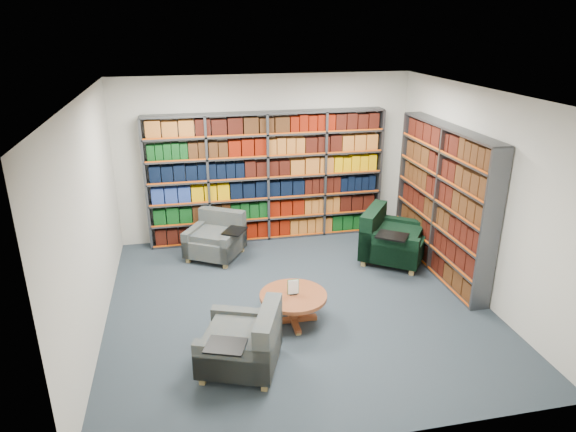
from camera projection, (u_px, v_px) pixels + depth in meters
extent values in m
cube|color=#1C232E|center=(297.00, 304.00, 6.99)|extent=(5.00, 5.00, 0.01)
cube|color=white|center=(299.00, 94.00, 5.99)|extent=(5.00, 5.00, 0.01)
cube|color=beige|center=(265.00, 158.00, 8.78)|extent=(5.00, 0.01, 2.80)
cube|color=beige|center=(366.00, 308.00, 4.20)|extent=(5.00, 0.01, 2.80)
cube|color=beige|center=(90.00, 222.00, 6.01)|extent=(0.01, 5.00, 2.80)
cube|color=beige|center=(477.00, 194.00, 6.97)|extent=(0.01, 5.00, 2.80)
cube|color=#47494F|center=(267.00, 178.00, 8.74)|extent=(4.00, 0.28, 2.20)
cube|color=silver|center=(266.00, 176.00, 8.86)|extent=(4.00, 0.02, 2.20)
cube|color=#D84C0A|center=(268.00, 180.00, 8.62)|extent=(4.00, 0.01, 2.20)
cube|color=black|center=(268.00, 228.00, 9.07)|extent=(3.88, 0.21, 0.29)
cube|color=#08360F|center=(268.00, 208.00, 8.93)|extent=(3.88, 0.21, 0.29)
cube|color=navy|center=(267.00, 188.00, 8.80)|extent=(3.88, 0.21, 0.29)
cube|color=black|center=(267.00, 168.00, 8.67)|extent=(3.88, 0.21, 0.29)
cube|color=#08360F|center=(267.00, 146.00, 8.54)|extent=(3.88, 0.21, 0.29)
cube|color=#95521C|center=(266.00, 124.00, 8.41)|extent=(3.88, 0.21, 0.29)
cube|color=#47494F|center=(442.00, 201.00, 7.59)|extent=(0.28, 2.50, 2.20)
cube|color=silver|center=(450.00, 201.00, 7.62)|extent=(0.02, 2.50, 2.20)
cube|color=#D84C0A|center=(434.00, 202.00, 7.57)|extent=(0.02, 2.50, 2.20)
cube|color=black|center=(436.00, 258.00, 7.92)|extent=(0.21, 2.38, 0.29)
cube|color=#381D0C|center=(438.00, 236.00, 7.79)|extent=(0.21, 2.38, 0.29)
cube|color=black|center=(441.00, 213.00, 7.66)|extent=(0.21, 2.38, 0.29)
cube|color=#381D0C|center=(444.00, 190.00, 7.53)|extent=(0.21, 2.38, 0.29)
cube|color=#381D0C|center=(446.00, 166.00, 7.40)|extent=(0.21, 2.38, 0.29)
cube|color=black|center=(449.00, 141.00, 7.27)|extent=(0.21, 2.38, 0.29)
cube|color=#011734|center=(215.00, 244.00, 8.28)|extent=(1.07, 1.07, 0.28)
cube|color=#011734|center=(223.00, 227.00, 8.49)|extent=(0.76, 0.55, 0.63)
cube|color=#011734|center=(197.00, 237.00, 8.36)|extent=(0.50, 0.74, 0.42)
cube|color=#011734|center=(234.00, 243.00, 8.16)|extent=(0.50, 0.74, 0.42)
cube|color=black|center=(235.00, 231.00, 8.03)|extent=(0.45, 0.48, 0.02)
cube|color=olive|center=(188.00, 260.00, 8.16)|extent=(0.08, 0.08, 0.09)
cube|color=olive|center=(225.00, 265.00, 7.97)|extent=(0.08, 0.08, 0.09)
cube|color=olive|center=(207.00, 244.00, 8.73)|extent=(0.08, 0.08, 0.09)
cube|color=olive|center=(242.00, 249.00, 8.54)|extent=(0.08, 0.08, 0.09)
cube|color=black|center=(394.00, 245.00, 8.14)|extent=(1.28, 1.28, 0.32)
cube|color=black|center=(373.00, 230.00, 8.20)|extent=(0.70, 0.86, 0.73)
cube|color=black|center=(388.00, 250.00, 7.78)|extent=(0.82, 0.65, 0.49)
cube|color=black|center=(400.00, 232.00, 8.44)|extent=(0.82, 0.65, 0.49)
cube|color=black|center=(392.00, 236.00, 7.63)|extent=(0.56, 0.54, 0.03)
cube|color=olive|center=(412.00, 272.00, 7.75)|extent=(0.10, 0.10, 0.10)
cube|color=olive|center=(421.00, 252.00, 8.40)|extent=(0.10, 0.10, 0.10)
cube|color=olive|center=(364.00, 263.00, 8.04)|extent=(0.10, 0.10, 0.10)
cube|color=olive|center=(376.00, 245.00, 8.68)|extent=(0.10, 0.10, 0.10)
cube|color=#011734|center=(240.00, 349.00, 5.62)|extent=(1.04, 1.04, 0.29)
cube|color=#011734|center=(268.00, 337.00, 5.52)|extent=(0.45, 0.83, 0.65)
cube|color=#011734|center=(247.00, 326.00, 5.92)|extent=(0.81, 0.40, 0.43)
cube|color=#011734|center=(232.00, 363.00, 5.28)|extent=(0.81, 0.40, 0.43)
cube|color=black|center=(226.00, 346.00, 5.16)|extent=(0.48, 0.43, 0.02)
cube|color=olive|center=(220.00, 343.00, 6.05)|extent=(0.08, 0.08, 0.09)
cube|color=olive|center=(203.00, 380.00, 5.43)|extent=(0.08, 0.08, 0.09)
cube|color=olive|center=(275.00, 348.00, 5.96)|extent=(0.08, 0.08, 0.09)
cube|color=olive|center=(265.00, 386.00, 5.34)|extent=(0.08, 0.08, 0.09)
cylinder|color=brown|center=(293.00, 296.00, 6.42)|extent=(0.85, 0.85, 0.05)
cylinder|color=brown|center=(293.00, 309.00, 6.49)|extent=(0.11, 0.11, 0.34)
cube|color=brown|center=(293.00, 319.00, 6.54)|extent=(0.61, 0.08, 0.06)
cube|color=brown|center=(293.00, 319.00, 6.54)|extent=(0.08, 0.61, 0.06)
cube|color=black|center=(293.00, 294.00, 6.41)|extent=(0.09, 0.05, 0.01)
cube|color=white|center=(293.00, 287.00, 6.38)|extent=(0.13, 0.01, 0.19)
cube|color=#145926|center=(293.00, 287.00, 6.38)|extent=(0.15, 0.00, 0.20)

